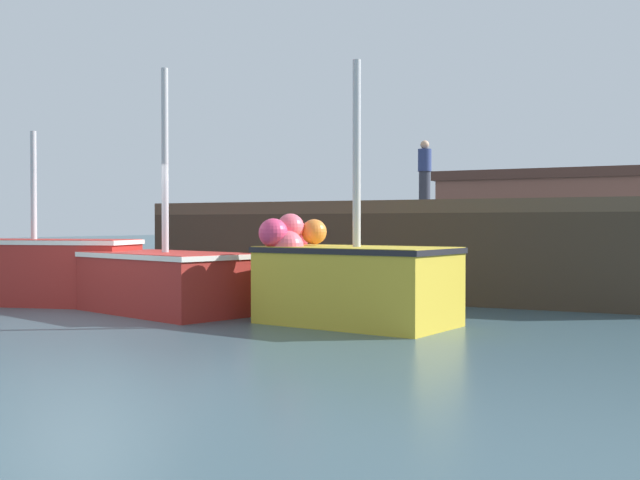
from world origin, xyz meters
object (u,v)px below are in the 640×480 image
fishing_boat_near_left (34,270)px  fishing_boat_mid (351,279)px  fishing_boat_near_right (165,280)px  dockworker (425,173)px

fishing_boat_near_left → fishing_boat_mid: 6.41m
fishing_boat_near_right → fishing_boat_mid: fishing_boat_near_right is taller
dockworker → fishing_boat_mid: bearing=-79.4°
dockworker → fishing_boat_near_right: bearing=-103.0°
fishing_boat_near_right → dockworker: 8.65m
fishing_boat_near_left → dockworker: dockworker is taller
fishing_boat_near_left → dockworker: size_ratio=2.42×
fishing_boat_near_left → fishing_boat_near_right: (3.02, -0.03, -0.09)m
fishing_boat_mid → fishing_boat_near_right: bearing=-179.9°
fishing_boat_near_right → fishing_boat_mid: (3.39, 0.00, 0.12)m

